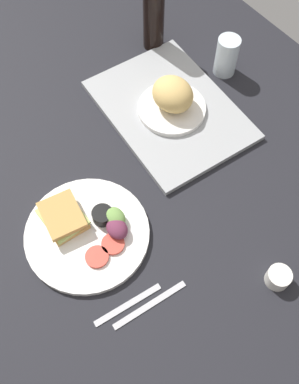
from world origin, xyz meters
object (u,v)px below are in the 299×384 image
(plate_with_salad, at_px, (87,230))
(soda_bottle, at_px, (154,15))
(fork, at_px, (128,305))
(bread_plate_near, at_px, (172,99))
(knife, at_px, (150,305))
(drinking_glass, at_px, (227,56))
(serving_tray, at_px, (170,110))
(espresso_cup, at_px, (278,277))

(plate_with_salad, relative_size, soda_bottle, 1.32)
(soda_bottle, relative_size, fork, 1.36)
(bread_plate_near, distance_m, soda_bottle, 0.28)
(plate_with_salad, distance_m, knife, 0.24)
(drinking_glass, bearing_deg, bread_plate_near, -82.39)
(serving_tray, relative_size, knife, 2.37)
(serving_tray, distance_m, espresso_cup, 0.56)
(bread_plate_near, xyz_separation_m, drinking_glass, (-0.03, 0.23, 0.00))
(drinking_glass, bearing_deg, fork, -57.69)
(fork, relative_size, knife, 0.89)
(bread_plate_near, bearing_deg, drinking_glass, 97.61)
(serving_tray, bearing_deg, knife, -42.45)
(plate_with_salad, height_order, fork, plate_with_salad)
(fork, bearing_deg, drinking_glass, 37.67)
(soda_bottle, xyz_separation_m, knife, (0.66, -0.51, -0.11))
(drinking_glass, distance_m, fork, 0.77)
(plate_with_salad, xyz_separation_m, fork, (0.21, -0.02, -0.01))
(drinking_glass, bearing_deg, soda_bottle, -154.46)
(knife, bearing_deg, bread_plate_near, 51.32)
(soda_bottle, height_order, knife, soda_bottle)
(bread_plate_near, bearing_deg, soda_bottle, 153.97)
(serving_tray, relative_size, soda_bottle, 1.95)
(bread_plate_near, xyz_separation_m, soda_bottle, (-0.25, 0.12, 0.06))
(bread_plate_near, relative_size, drinking_glass, 1.59)
(plate_with_salad, height_order, espresso_cup, plate_with_salad)
(soda_bottle, relative_size, espresso_cup, 4.12)
(plate_with_salad, bearing_deg, espresso_cup, 38.17)
(drinking_glass, xyz_separation_m, fork, (0.41, -0.65, -0.06))
(drinking_glass, xyz_separation_m, soda_bottle, (-0.22, -0.10, 0.05))
(bread_plate_near, distance_m, plate_with_salad, 0.44)
(espresso_cup, relative_size, knife, 0.29)
(serving_tray, relative_size, espresso_cup, 8.04)
(fork, height_order, knife, same)
(plate_with_salad, bearing_deg, bread_plate_near, 113.60)
(drinking_glass, bearing_deg, espresso_cup, -30.75)
(fork, xyz_separation_m, knife, (0.03, 0.04, 0.00))
(serving_tray, distance_m, bread_plate_near, 0.05)
(serving_tray, height_order, plate_with_salad, plate_with_salad)
(plate_with_salad, xyz_separation_m, drinking_glass, (-0.21, 0.63, 0.04))
(knife, bearing_deg, espresso_cup, -21.07)
(serving_tray, xyz_separation_m, fork, (0.39, -0.42, -0.01))
(espresso_cup, relative_size, fork, 0.33)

